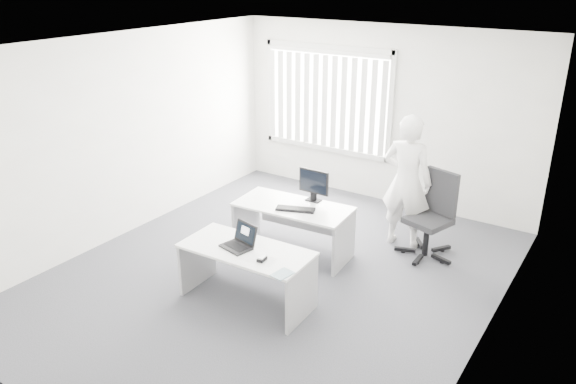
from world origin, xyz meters
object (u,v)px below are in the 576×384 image
Objects in this scene: desk_far at (293,219)px; person at (407,182)px; monitor at (314,185)px; desk_near at (246,264)px; laptop at (236,238)px; office_chair at (430,230)px.

person is at bearing 39.08° from desk_far.
person reaches higher than desk_far.
person is at bearing 38.80° from monitor.
laptop is (-0.10, -0.05, 0.32)m from desk_near.
person is 5.49× the size of laptop.
office_chair is at bearing 70.78° from laptop.
desk_near is at bearing -87.04° from monitor.
office_chair reaches higher than monitor.
laptop is (0.10, -1.33, 0.31)m from desk_far.
desk_near is 1.29m from desk_far.
laptop is (-1.43, -2.29, 0.45)m from office_chair.
desk_near is 2.60m from office_chair.
desk_near is 0.96× the size of desk_far.
office_chair is 1.64m from monitor.
laptop is at bearing 63.47° from person.
person is at bearing -175.74° from office_chair.
monitor is at bearing -136.76° from office_chair.
office_chair is at bearing 163.68° from person.
monitor is (-0.06, 1.56, 0.42)m from desk_near.
office_chair is 0.62× the size of person.
office_chair is 2.73m from laptop.
person is 1.25m from monitor.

